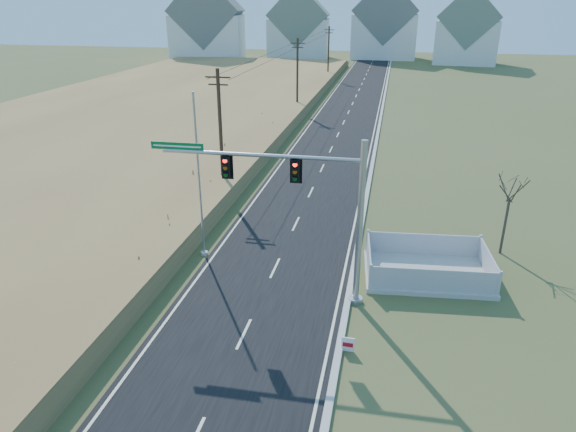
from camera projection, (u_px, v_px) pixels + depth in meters
The scene contains 16 objects.
ground at pixel (256, 310), 23.97m from camera, with size 260.00×260.00×0.00m, color #464F26.
road at pixel (351, 106), 69.04m from camera, with size 8.00×180.00×0.06m, color black.
curb at pixel (383, 107), 68.25m from camera, with size 0.30×180.00×0.18m, color #B2AFA8.
reed_marsh at pixel (153, 109), 64.22m from camera, with size 38.00×110.00×1.30m, color #A7874B.
utility_pole_near at pixel (221, 130), 36.87m from camera, with size 1.80×0.26×9.00m.
utility_pole_mid at pixel (297, 75), 63.92m from camera, with size 1.80×0.26×9.00m.
utility_pole_far at pixel (329, 52), 90.97m from camera, with size 1.80×0.26×9.00m.
condo_nw at pixel (207, 25), 118.16m from camera, with size 17.69×13.38×19.05m.
condo_nnw at pixel (299, 28), 121.97m from camera, with size 14.93×11.17×17.03m.
condo_n at pixel (385, 25), 121.62m from camera, with size 15.27×10.20×18.54m.
condo_ne at pixel (467, 31), 111.38m from camera, with size 14.12×10.51×16.52m.
traffic_signal_mast at pixel (318, 206), 23.05m from camera, with size 9.98×0.68×7.94m.
fence_enclosure at pixel (427, 271), 26.83m from camera, with size 6.75×4.92×1.46m.
open_sign at pixel (348, 344), 20.99m from camera, with size 0.54×0.08×0.67m.
flagpole at pixel (200, 195), 27.69m from camera, with size 0.41×0.41×9.14m.
bare_tree at pixel (512, 187), 27.77m from camera, with size 1.86×1.86×4.93m.
Camera 1 is at (5.56, -19.63, 13.40)m, focal length 32.00 mm.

